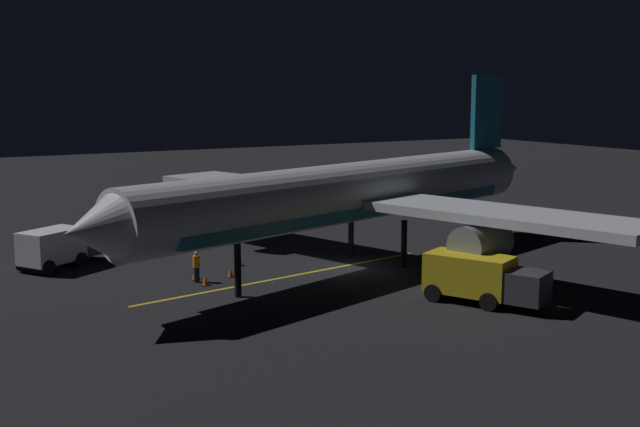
% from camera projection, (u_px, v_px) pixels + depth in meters
% --- Properties ---
extents(ground_plane, '(180.00, 180.00, 0.20)m').
position_uv_depth(ground_plane, '(349.00, 270.00, 47.64)').
color(ground_plane, black).
extents(apron_guide_stripe, '(3.69, 19.73, 0.01)m').
position_uv_depth(apron_guide_stripe, '(289.00, 276.00, 45.73)').
color(apron_guide_stripe, gold).
rests_on(apron_guide_stripe, ground_plane).
extents(airliner, '(34.33, 37.17, 11.54)m').
position_uv_depth(airliner, '(356.00, 195.00, 47.39)').
color(airliner, silver).
rests_on(airliner, ground_plane).
extents(baggage_truck, '(4.64, 5.69, 2.38)m').
position_uv_depth(baggage_truck, '(59.00, 247.00, 47.87)').
color(baggage_truck, silver).
rests_on(baggage_truck, ground_plane).
extents(catering_truck, '(6.34, 4.48, 2.42)m').
position_uv_depth(catering_truck, '(481.00, 279.00, 39.84)').
color(catering_truck, gold).
rests_on(catering_truck, ground_plane).
extents(ground_crew_worker, '(0.40, 0.40, 1.74)m').
position_uv_depth(ground_crew_worker, '(196.00, 267.00, 44.26)').
color(ground_crew_worker, black).
rests_on(ground_crew_worker, ground_plane).
extents(traffic_cone_near_left, '(0.50, 0.50, 0.55)m').
position_uv_depth(traffic_cone_near_left, '(231.00, 273.00, 45.55)').
color(traffic_cone_near_left, '#EA590F').
rests_on(traffic_cone_near_left, ground_plane).
extents(traffic_cone_near_right, '(0.50, 0.50, 0.55)m').
position_uv_depth(traffic_cone_near_right, '(195.00, 275.00, 44.97)').
color(traffic_cone_near_right, '#EA590F').
rests_on(traffic_cone_near_right, ground_plane).
extents(traffic_cone_under_wing, '(0.50, 0.50, 0.55)m').
position_uv_depth(traffic_cone_under_wing, '(240.00, 262.00, 48.40)').
color(traffic_cone_under_wing, '#EA590F').
rests_on(traffic_cone_under_wing, ground_plane).
extents(traffic_cone_far, '(0.50, 0.50, 0.55)m').
position_uv_depth(traffic_cone_far, '(205.00, 281.00, 43.66)').
color(traffic_cone_far, '#EA590F').
rests_on(traffic_cone_far, ground_plane).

